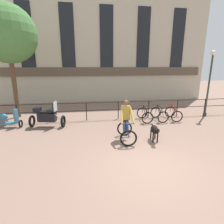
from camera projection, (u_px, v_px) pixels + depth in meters
ground_plane at (148, 166)px, 5.52m from camera, size 60.00×60.00×0.00m
canal_railing at (118, 107)px, 10.31m from camera, size 15.05×0.05×1.05m
building_facade at (106, 47)px, 14.83m from camera, size 18.00×0.72×9.36m
cyclist_with_bike at (126, 122)px, 7.34m from camera, size 0.77×1.22×1.70m
dog at (155, 130)px, 7.23m from camera, size 0.34×0.95×0.68m
parked_motorcycle at (47, 116)px, 8.93m from camera, size 1.82×0.91×1.35m
parked_bicycle_near_lamp at (145, 115)px, 9.98m from camera, size 0.70×1.13×0.86m
parked_bicycle_mid_left at (159, 114)px, 10.10m from camera, size 0.68×1.12×0.86m
parked_bicycle_mid_right at (173, 114)px, 10.23m from camera, size 0.77×1.17×0.86m
parked_scooter at (7, 119)px, 8.85m from camera, size 1.31×0.52×0.96m
street_lamp at (209, 80)px, 10.50m from camera, size 0.28×0.28×3.94m
tree_canalside_left at (7, 34)px, 9.64m from camera, size 3.19×3.19×6.37m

